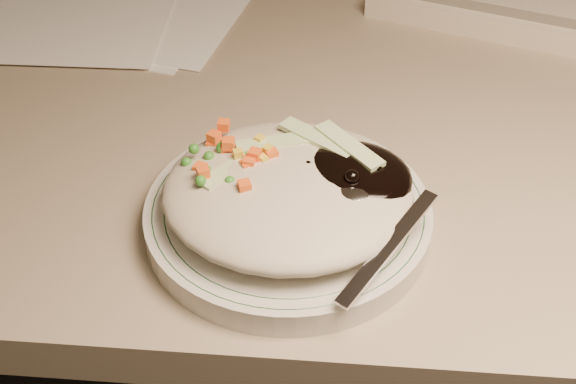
{
  "coord_description": "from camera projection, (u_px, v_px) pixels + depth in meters",
  "views": [
    {
      "loc": [
        -0.05,
        0.69,
        1.18
      ],
      "look_at": [
        -0.08,
        1.16,
        0.78
      ],
      "focal_mm": 50.0,
      "sensor_mm": 36.0,
      "label": 1
    }
  ],
  "objects": [
    {
      "name": "desk",
      "position": [
        375.0,
        228.0,
        0.93
      ],
      "size": [
        1.4,
        0.7,
        0.74
      ],
      "color": "gray",
      "rests_on": "ground"
    },
    {
      "name": "meal",
      "position": [
        294.0,
        187.0,
        0.61
      ],
      "size": [
        0.21,
        0.19,
        0.05
      ],
      "color": "#BDB299",
      "rests_on": "plate"
    },
    {
      "name": "plate",
      "position": [
        288.0,
        217.0,
        0.63
      ],
      "size": [
        0.23,
        0.23,
        0.02
      ],
      "primitive_type": "cylinder",
      "color": "silver",
      "rests_on": "desk"
    },
    {
      "name": "papers",
      "position": [
        59.0,
        6.0,
        0.92
      ],
      "size": [
        0.47,
        0.28,
        0.0
      ],
      "color": "white",
      "rests_on": "desk"
    },
    {
      "name": "plate_rim",
      "position": [
        288.0,
        208.0,
        0.63
      ],
      "size": [
        0.21,
        0.21,
        0.0
      ],
      "color": "#144723",
      "rests_on": "plate"
    }
  ]
}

